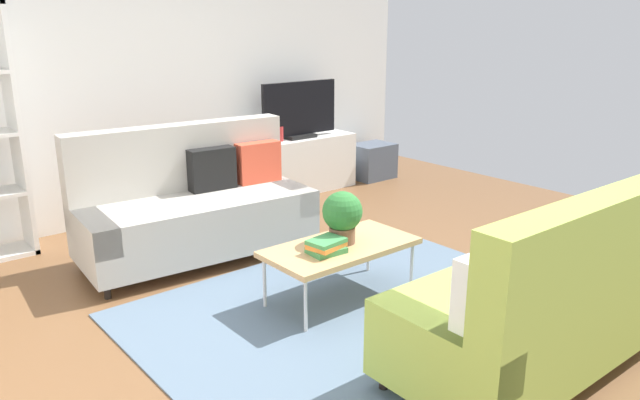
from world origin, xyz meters
name	(u,v)px	position (x,y,z in m)	size (l,w,h in m)	color
ground_plane	(342,297)	(0.00, 0.00, 0.00)	(7.68, 7.68, 0.00)	brown
wall_far	(158,71)	(0.00, 2.80, 1.45)	(6.40, 0.12, 2.90)	white
area_rug	(354,310)	(-0.08, -0.21, 0.01)	(2.90, 2.20, 0.01)	slate
couch_beige	(195,206)	(-0.40, 1.41, 0.45)	(1.96, 1.00, 1.10)	#B2ADA3
couch_green	(546,298)	(0.25, -1.43, 0.45)	(1.91, 0.87, 1.10)	#A3BC4C
coffee_table	(341,248)	(-0.03, -0.01, 0.39)	(1.10, 0.56, 0.42)	tan
tv_console	(299,165)	(1.51, 2.46, 0.32)	(1.40, 0.44, 0.64)	silver
tv	(300,111)	(1.51, 2.44, 0.95)	(1.00, 0.20, 0.64)	black
storage_trunk	(372,161)	(2.61, 2.36, 0.22)	(0.52, 0.40, 0.44)	#4C5666
potted_plant	(342,215)	(0.01, 0.02, 0.63)	(0.29, 0.29, 0.37)	brown
table_book_0	(326,250)	(-0.21, -0.07, 0.44)	(0.24, 0.18, 0.04)	#3F8C4C
table_book_1	(326,245)	(-0.21, -0.07, 0.47)	(0.24, 0.18, 0.03)	orange
table_book_2	(326,241)	(-0.21, -0.07, 0.50)	(0.24, 0.18, 0.03)	#3F8C4C
vase_0	(254,135)	(0.93, 2.51, 0.73)	(0.14, 0.14, 0.18)	#4C72B2
bottle_0	(273,136)	(1.13, 2.42, 0.71)	(0.05, 0.05, 0.14)	orange
bottle_1	(281,134)	(1.23, 2.42, 0.72)	(0.06, 0.06, 0.16)	red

